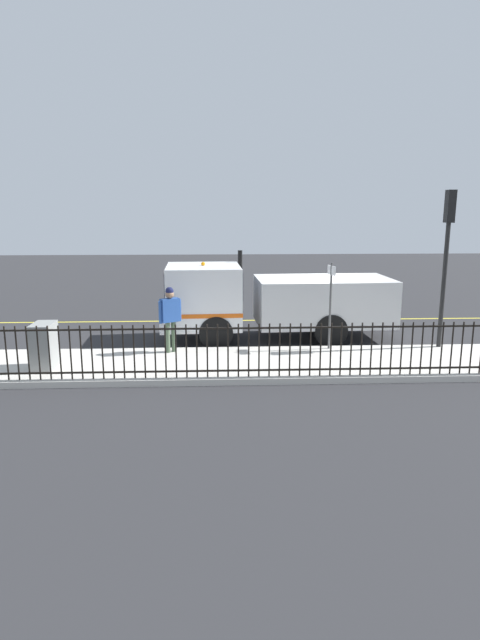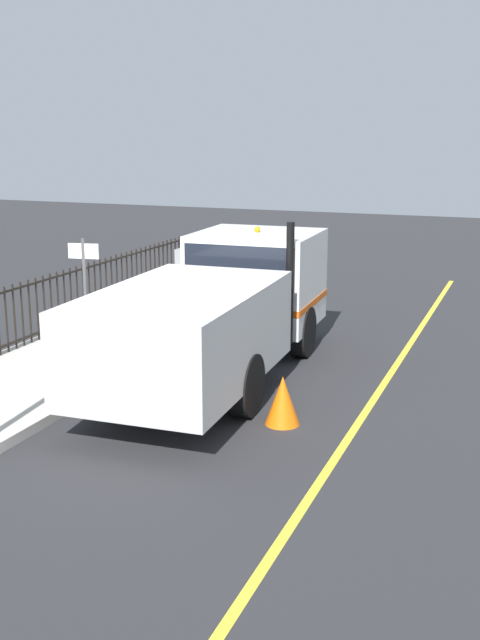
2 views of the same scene
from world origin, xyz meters
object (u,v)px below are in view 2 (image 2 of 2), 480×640
at_px(work_truck, 225,302).
at_px(street_sign, 85,294).
at_px(worker_standing, 191,273).
at_px(traffic_cone, 283,400).
at_px(utility_cabinet, 194,271).

xyz_separation_m(work_truck, street_sign, (1.72, 1.68, 0.34)).
relative_size(worker_standing, street_sign, 0.75).
relative_size(work_truck, traffic_cone, 9.62).
height_order(work_truck, utility_cabinet, work_truck).
height_order(work_truck, traffic_cone, work_truck).
bearing_deg(street_sign, traffic_cone, 175.79).
bearing_deg(utility_cabinet, worker_standing, 113.97).
relative_size(worker_standing, traffic_cone, 2.42).
relative_size(worker_standing, utility_cabinet, 1.60).
bearing_deg(utility_cabinet, traffic_cone, 123.04).
bearing_deg(traffic_cone, utility_cabinet, -56.96).
bearing_deg(street_sign, work_truck, -135.51).
distance_m(worker_standing, street_sign, 4.33).
bearing_deg(traffic_cone, worker_standing, -51.97).
xyz_separation_m(work_truck, traffic_cone, (-1.70, 1.94, -0.92)).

